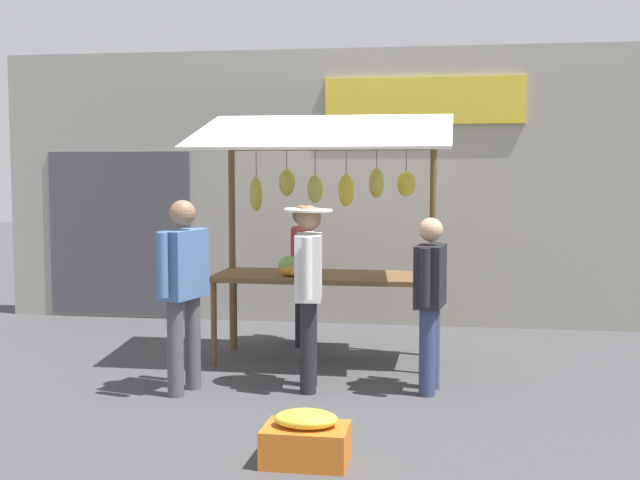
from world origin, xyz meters
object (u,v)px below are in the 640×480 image
Objects in this scene: market_stall at (324,208)px; produce_crate_near at (306,439)px; shopper_in_striped_shirt at (183,281)px; shopper_in_grey_tee at (430,294)px; shopper_with_shopping_bag at (309,282)px; vendor_with_sunhat at (302,264)px.

market_stall reaches higher than produce_crate_near.
shopper_in_striped_shirt is 1.10× the size of shopper_in_grey_tee.
market_stall is at bearing -5.36° from shopper_with_shopping_bag.
shopper_with_shopping_bag is 1.07× the size of shopper_in_grey_tee.
shopper_in_grey_tee is at bearing 135.30° from market_stall.
shopper_in_grey_tee is 2.70× the size of produce_crate_near.
vendor_with_sunhat is 2.73× the size of produce_crate_near.
shopper_with_shopping_bag is at bearing 101.66° from shopper_in_grey_tee.
vendor_with_sunhat is (0.36, -0.71, -0.65)m from market_stall.
vendor_with_sunhat is at bearing -79.31° from produce_crate_near.
market_stall is at bearing -83.46° from produce_crate_near.
shopper_with_shopping_bag reaches higher than vendor_with_sunhat.
vendor_with_sunhat is at bearing 4.63° from shopper_with_shopping_bag.
vendor_with_sunhat is at bearing -63.34° from market_stall.
market_stall is 1.63× the size of vendor_with_sunhat.
market_stall is 1.54× the size of shopper_with_shopping_bag.
shopper_with_shopping_bag reaches higher than produce_crate_near.
produce_crate_near is (-0.35, 3.01, -1.38)m from market_stall.
shopper_in_striped_shirt is at bearing -49.61° from produce_crate_near.
shopper_in_striped_shirt reaches higher than shopper_with_shopping_bag.
vendor_with_sunhat is 2.24m from shopper_in_striped_shirt.
produce_crate_near is at bearing 166.19° from shopper_in_grey_tee.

